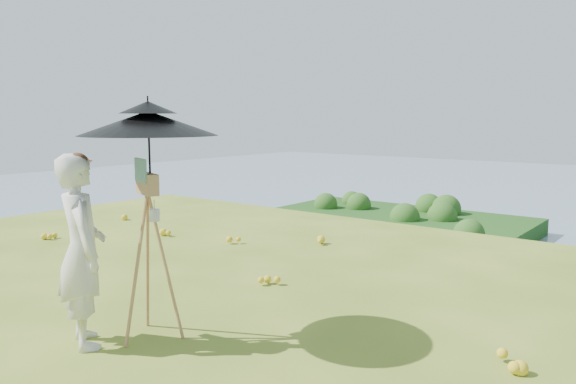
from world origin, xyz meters
The scene contains 7 objects.
ground centered at (0.00, 0.00, 0.00)m, with size 14.00×14.00×0.00m, color #566F1F.
peninsula centered at (-75.00, 155.00, -29.00)m, with size 90.00×60.00×12.00m, color #14390F, non-canonical shape.
wildflowers centered at (0.00, 0.25, 0.06)m, with size 10.00×10.50×0.12m, color gold, non-canonical shape.
painter centered at (0.40, -0.33, 0.91)m, with size 0.66×0.43×1.81m, color beige.
field_easel centered at (0.76, 0.17, 0.88)m, with size 0.67×0.67×1.75m, color #A07643, non-canonical shape.
sun_umbrella centered at (0.77, 0.19, 1.89)m, with size 1.30×1.30×0.89m, color black, non-canonical shape.
painter_cap centered at (0.40, -0.33, 1.76)m, with size 0.21×0.25×0.10m, color #CF717F, non-canonical shape.
Camera 1 is at (5.03, -3.19, 2.14)m, focal length 35.00 mm.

